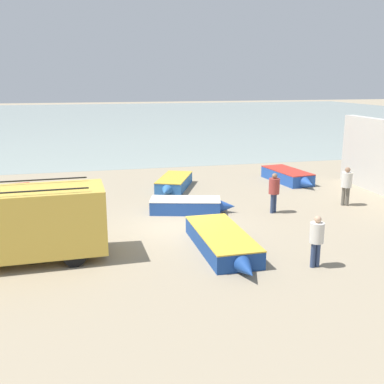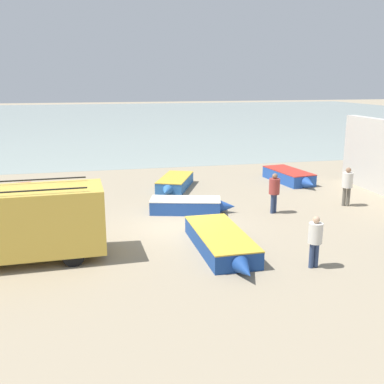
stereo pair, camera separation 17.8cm
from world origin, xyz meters
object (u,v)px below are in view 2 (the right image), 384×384
(fisherman_0, at_px, (347,183))
(fisherman_1, at_px, (315,237))
(fishing_rowboat_1, at_px, (290,176))
(fishing_rowboat_5, at_px, (175,183))
(fisherman_2, at_px, (274,189))
(parked_van, at_px, (16,222))
(fishing_rowboat_0, at_px, (189,206))
(fishing_rowboat_4, at_px, (222,242))
(fishing_rowboat_2, at_px, (21,201))

(fisherman_0, height_order, fisherman_1, fisherman_0)
(fishing_rowboat_1, relative_size, fisherman_0, 2.32)
(fisherman_0, distance_m, fisherman_1, 7.69)
(fishing_rowboat_5, distance_m, fisherman_1, 11.35)
(fishing_rowboat_1, relative_size, fisherman_2, 2.37)
(parked_van, relative_size, fishing_rowboat_0, 1.47)
(fishing_rowboat_4, bearing_deg, fisherman_2, 136.81)
(parked_van, xyz_separation_m, fisherman_2, (10.03, 3.15, -0.24))
(fishing_rowboat_5, bearing_deg, fishing_rowboat_2, -51.15)
(fishing_rowboat_1, xyz_separation_m, fishing_rowboat_4, (-6.70, -9.15, -0.02))
(fisherman_0, relative_size, fisherman_1, 1.09)
(fishing_rowboat_0, xyz_separation_m, fishing_rowboat_2, (-7.23, 2.43, 0.01))
(fishing_rowboat_5, distance_m, fisherman_2, 6.39)
(parked_van, bearing_deg, fisherman_0, -167.56)
(fishing_rowboat_4, bearing_deg, parked_van, -96.04)
(fishing_rowboat_2, bearing_deg, fisherman_0, 67.33)
(parked_van, distance_m, fishing_rowboat_2, 6.60)
(fishing_rowboat_2, bearing_deg, fishing_rowboat_1, 87.40)
(fishing_rowboat_2, distance_m, fishing_rowboat_4, 10.21)
(fishing_rowboat_4, bearing_deg, fisherman_1, 49.97)
(fishing_rowboat_2, bearing_deg, fishing_rowboat_0, 60.54)
(fisherman_0, xyz_separation_m, fisherman_1, (-4.76, -6.03, -0.08))
(parked_van, xyz_separation_m, fishing_rowboat_2, (-0.77, 6.48, -0.97))
(parked_van, height_order, fisherman_2, parked_van)
(fishing_rowboat_1, bearing_deg, parked_van, -65.37)
(fishing_rowboat_2, distance_m, fishing_rowboat_5, 7.72)
(fisherman_2, bearing_deg, fisherman_1, 136.92)
(fishing_rowboat_4, distance_m, fisherman_2, 5.17)
(fishing_rowboat_0, bearing_deg, fishing_rowboat_4, -73.57)
(fisherman_0, bearing_deg, fishing_rowboat_4, -30.44)
(parked_van, relative_size, fishing_rowboat_4, 1.12)
(parked_van, xyz_separation_m, fishing_rowboat_1, (13.27, 8.53, -0.95))
(fishing_rowboat_5, height_order, fisherman_0, fisherman_0)
(parked_van, height_order, fishing_rowboat_2, parked_van)
(fisherman_1, bearing_deg, fisherman_0, 135.25)
(fisherman_0, relative_size, fisherman_2, 1.02)
(fisherman_0, bearing_deg, fisherman_1, -8.52)
(fishing_rowboat_2, bearing_deg, fishing_rowboat_5, 94.54)
(fishing_rowboat_0, height_order, fishing_rowboat_1, fishing_rowboat_1)
(parked_van, bearing_deg, fisherman_1, 162.23)
(fishing_rowboat_0, distance_m, fisherman_1, 7.10)
(fishing_rowboat_1, distance_m, fishing_rowboat_5, 6.59)
(fishing_rowboat_1, distance_m, fishing_rowboat_2, 14.18)
(fishing_rowboat_2, distance_m, fisherman_0, 14.80)
(fishing_rowboat_1, relative_size, fishing_rowboat_2, 0.75)
(fishing_rowboat_1, relative_size, fishing_rowboat_4, 0.84)
(fishing_rowboat_1, distance_m, fishing_rowboat_4, 11.34)
(fishing_rowboat_5, xyz_separation_m, fisherman_1, (2.26, -11.10, 0.69))
(parked_van, relative_size, fisherman_0, 3.10)
(fishing_rowboat_5, height_order, fisherman_2, fisherman_2)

